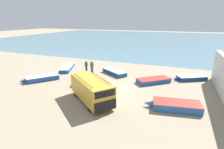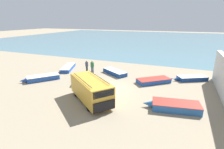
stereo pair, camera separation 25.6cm
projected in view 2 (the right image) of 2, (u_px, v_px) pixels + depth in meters
The scene contains 12 objects.
ground_plane at pixel (107, 89), 18.61m from camera, with size 200.00×200.00×0.00m, color gray.
sea_water at pixel (164, 39), 64.50m from camera, with size 120.00×80.00×0.01m, color slate.
parked_van at pixel (91, 89), 15.58m from camera, with size 5.40×4.85×2.20m.
fishing_rowboat_0 at pixel (154, 81), 20.43m from camera, with size 4.22×3.79×0.52m.
fishing_rowboat_1 at pixel (42, 78), 21.26m from camera, with size 3.58×4.07×0.58m.
fishing_rowboat_2 at pixel (114, 72), 23.73m from camera, with size 4.38×3.28×0.56m.
fishing_rowboat_3 at pixel (174, 106), 14.33m from camera, with size 4.70×2.25×0.63m.
fishing_rowboat_4 at pixel (68, 67), 26.11m from camera, with size 2.86×5.37×0.51m.
fishing_rowboat_5 at pixel (191, 78), 21.24m from camera, with size 4.09×2.86×0.52m.
fishing_rowboat_6 at pixel (83, 79), 20.79m from camera, with size 2.70×3.86×0.63m.
fisherman_0 at pixel (87, 65), 24.61m from camera, with size 0.42×0.42×1.59m.
fisherman_1 at pixel (92, 66), 23.79m from camera, with size 0.46×0.46×1.76m.
Camera 2 is at (7.03, -15.78, 7.11)m, focal length 28.00 mm.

